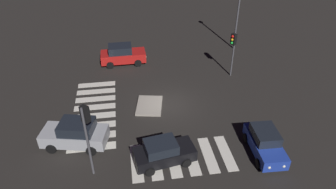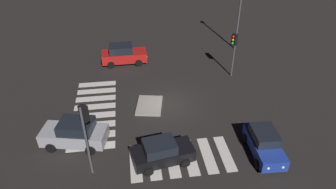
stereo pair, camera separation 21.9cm
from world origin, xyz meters
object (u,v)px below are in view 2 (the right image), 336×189
at_px(car_black, 162,152).
at_px(car_red, 123,54).
at_px(traffic_island, 149,105).
at_px(traffic_light_west, 234,45).
at_px(car_silver, 75,133).
at_px(street_lamp, 241,2).
at_px(car_blue, 264,143).
at_px(traffic_light_east, 85,124).

relative_size(car_black, car_red, 0.89).
bearing_deg(traffic_island, car_black, 2.69).
height_order(traffic_island, traffic_light_west, traffic_light_west).
relative_size(car_silver, street_lamp, 0.61).
relative_size(car_silver, traffic_light_west, 1.10).
height_order(car_blue, street_lamp, street_lamp).
xyz_separation_m(car_black, car_red, (-13.86, -2.11, 0.13)).
height_order(car_blue, traffic_light_east, traffic_light_east).
relative_size(traffic_light_east, street_lamp, 0.65).
relative_size(car_black, traffic_light_east, 0.82).
bearing_deg(car_black, car_blue, -10.26).
height_order(car_black, traffic_light_east, traffic_light_east).
distance_m(car_black, traffic_light_west, 12.59).
height_order(traffic_island, traffic_light_east, traffic_light_east).
distance_m(traffic_island, car_red, 8.06).
bearing_deg(traffic_light_west, car_blue, 53.03).
relative_size(traffic_light_west, traffic_light_east, 0.86).
distance_m(car_black, car_blue, 6.48).
bearing_deg(car_silver, traffic_island, -132.51).
distance_m(car_black, car_red, 14.02).
xyz_separation_m(traffic_island, traffic_light_east, (6.22, -3.90, 3.54)).
xyz_separation_m(car_black, traffic_light_west, (-9.82, 7.53, 2.31)).
bearing_deg(car_silver, car_red, -93.62).
xyz_separation_m(car_silver, traffic_light_west, (-7.36, 13.01, 2.20)).
distance_m(traffic_island, car_silver, 6.37).
distance_m(traffic_island, street_lamp, 14.81).
bearing_deg(traffic_light_west, traffic_light_east, 9.55).
distance_m(traffic_island, traffic_light_east, 8.15).
height_order(car_red, car_blue, car_red).
xyz_separation_m(car_red, car_silver, (11.39, -3.38, -0.02)).
xyz_separation_m(car_silver, street_lamp, (-13.11, 15.39, 4.17)).
height_order(car_red, car_silver, car_red).
bearing_deg(traffic_light_west, car_silver, -1.43).
distance_m(car_blue, traffic_light_west, 10.26).
height_order(traffic_light_west, street_lamp, street_lamp).
relative_size(traffic_island, car_red, 0.66).
bearing_deg(street_lamp, car_red, -81.86).
distance_m(car_silver, street_lamp, 20.64).
bearing_deg(traffic_light_east, car_silver, 67.15).
relative_size(traffic_island, street_lamp, 0.39).
bearing_deg(car_black, car_silver, 146.56).
xyz_separation_m(car_red, traffic_light_west, (4.03, 9.64, 2.18)).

